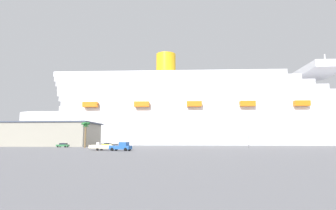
{
  "coord_description": "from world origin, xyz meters",
  "views": [
    {
      "loc": [
        24.55,
        -93.09,
        2.65
      ],
      "look_at": [
        4.37,
        33.71,
        18.71
      ],
      "focal_mm": 30.16,
      "sensor_mm": 36.0,
      "label": 1
    }
  ],
  "objects_px": {
    "street_lamp": "(248,133)",
    "parked_car_yellow_taxi": "(107,145)",
    "pickup_truck": "(121,147)",
    "palm_tree": "(86,127)",
    "parked_car_green_wagon": "(63,145)",
    "small_boat_on_trailer": "(103,147)",
    "cruise_ship": "(214,115)"
  },
  "relations": [
    {
      "from": "street_lamp",
      "to": "parked_car_yellow_taxi",
      "type": "relative_size",
      "value": 1.71
    },
    {
      "from": "pickup_truck",
      "to": "parked_car_yellow_taxi",
      "type": "relative_size",
      "value": 1.3
    },
    {
      "from": "pickup_truck",
      "to": "palm_tree",
      "type": "bearing_deg",
      "value": 130.98
    },
    {
      "from": "parked_car_yellow_taxi",
      "to": "parked_car_green_wagon",
      "type": "bearing_deg",
      "value": -126.38
    },
    {
      "from": "small_boat_on_trailer",
      "to": "cruise_ship",
      "type": "bearing_deg",
      "value": 73.84
    },
    {
      "from": "small_boat_on_trailer",
      "to": "parked_car_yellow_taxi",
      "type": "height_order",
      "value": "small_boat_on_trailer"
    },
    {
      "from": "cruise_ship",
      "to": "parked_car_yellow_taxi",
      "type": "xyz_separation_m",
      "value": [
        -44.64,
        -54.4,
        -16.56
      ]
    },
    {
      "from": "small_boat_on_trailer",
      "to": "palm_tree",
      "type": "height_order",
      "value": "palm_tree"
    },
    {
      "from": "parked_car_green_wagon",
      "to": "small_boat_on_trailer",
      "type": "bearing_deg",
      "value": -46.75
    },
    {
      "from": "pickup_truck",
      "to": "palm_tree",
      "type": "height_order",
      "value": "palm_tree"
    },
    {
      "from": "pickup_truck",
      "to": "palm_tree",
      "type": "distance_m",
      "value": 33.05
    },
    {
      "from": "pickup_truck",
      "to": "palm_tree",
      "type": "relative_size",
      "value": 0.65
    },
    {
      "from": "cruise_ship",
      "to": "street_lamp",
      "type": "xyz_separation_m",
      "value": [
        11.11,
        -70.25,
        -12.35
      ]
    },
    {
      "from": "small_boat_on_trailer",
      "to": "street_lamp",
      "type": "distance_m",
      "value": 49.24
    },
    {
      "from": "parked_car_green_wagon",
      "to": "parked_car_yellow_taxi",
      "type": "bearing_deg",
      "value": 53.62
    },
    {
      "from": "palm_tree",
      "to": "street_lamp",
      "type": "xyz_separation_m",
      "value": [
        55.75,
        5.24,
        -2.1
      ]
    },
    {
      "from": "parked_car_yellow_taxi",
      "to": "street_lamp",
      "type": "bearing_deg",
      "value": -15.88
    },
    {
      "from": "pickup_truck",
      "to": "parked_car_yellow_taxi",
      "type": "height_order",
      "value": "pickup_truck"
    },
    {
      "from": "pickup_truck",
      "to": "street_lamp",
      "type": "relative_size",
      "value": 0.76
    },
    {
      "from": "parked_car_yellow_taxi",
      "to": "cruise_ship",
      "type": "bearing_deg",
      "value": 50.62
    },
    {
      "from": "small_boat_on_trailer",
      "to": "street_lamp",
      "type": "relative_size",
      "value": 1.09
    },
    {
      "from": "street_lamp",
      "to": "small_boat_on_trailer",
      "type": "bearing_deg",
      "value": -144.17
    },
    {
      "from": "street_lamp",
      "to": "pickup_truck",
      "type": "bearing_deg",
      "value": -139.17
    },
    {
      "from": "cruise_ship",
      "to": "street_lamp",
      "type": "relative_size",
      "value": 31.49
    },
    {
      "from": "cruise_ship",
      "to": "palm_tree",
      "type": "bearing_deg",
      "value": -120.6
    },
    {
      "from": "small_boat_on_trailer",
      "to": "palm_tree",
      "type": "xyz_separation_m",
      "value": [
        -15.97,
        23.48,
        6.18
      ]
    },
    {
      "from": "palm_tree",
      "to": "small_boat_on_trailer",
      "type": "bearing_deg",
      "value": -55.78
    },
    {
      "from": "small_boat_on_trailer",
      "to": "palm_tree",
      "type": "relative_size",
      "value": 0.93
    },
    {
      "from": "palm_tree",
      "to": "street_lamp",
      "type": "distance_m",
      "value": 56.04
    },
    {
      "from": "small_boat_on_trailer",
      "to": "parked_car_green_wagon",
      "type": "xyz_separation_m",
      "value": [
        -27.37,
        29.1,
        -0.13
      ]
    },
    {
      "from": "cruise_ship",
      "to": "small_boat_on_trailer",
      "type": "bearing_deg",
      "value": -106.16
    },
    {
      "from": "small_boat_on_trailer",
      "to": "parked_car_green_wagon",
      "type": "relative_size",
      "value": 1.86
    }
  ]
}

